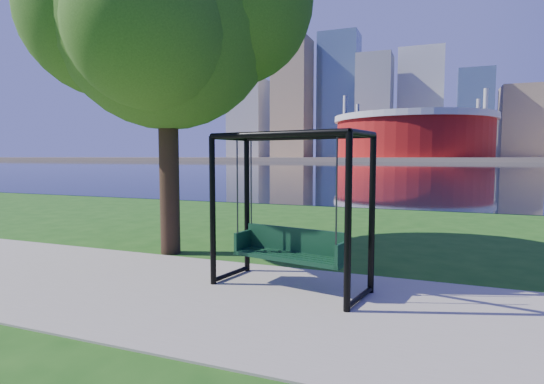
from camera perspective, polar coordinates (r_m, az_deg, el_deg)
The scene contains 8 objects.
ground at distance 7.01m, azimuth 0.49°, elevation -13.47°, with size 900.00×900.00×0.00m, color #1E5114.
path at distance 6.57m, azimuth -1.10°, elevation -14.61°, with size 120.00×4.00×0.03m, color #9E937F.
river at distance 108.28m, azimuth 19.96°, elevation 3.28°, with size 900.00×180.00×0.02m, color black.
far_bank at distance 312.24m, azimuth 20.80°, elevation 4.19°, with size 900.00×228.00×2.00m, color #937F60.
stadium at distance 241.85m, azimuth 18.38°, elevation 7.33°, with size 83.00×83.00×32.00m.
skyline at distance 327.43m, azimuth 20.24°, elevation 10.34°, with size 392.00×66.00×96.50m.
swing at distance 6.95m, azimuth 2.52°, elevation -3.06°, with size 2.68×1.55×2.58m.
park_tree at distance 10.38m, azimuth -14.12°, elevation 22.25°, with size 6.19×5.59×7.69m.
Camera 1 is at (2.35, -6.23, 2.19)m, focal length 28.00 mm.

